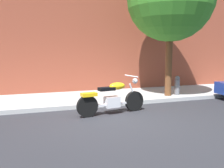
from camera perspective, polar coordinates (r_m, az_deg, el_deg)
ground_plane at (r=6.93m, az=0.48°, el=-8.07°), size 60.00×60.00×0.00m
sidewalk at (r=9.68m, az=-5.68°, el=-3.25°), size 18.00×2.86×0.14m
building_facade at (r=11.31m, az=-8.11°, el=16.75°), size 18.00×0.50×7.41m
motorcycle at (r=7.43m, az=-0.04°, el=-3.35°), size 2.21×0.72×1.12m
fire_hydrant at (r=10.29m, az=14.63°, el=-0.65°), size 0.20×0.20×0.91m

